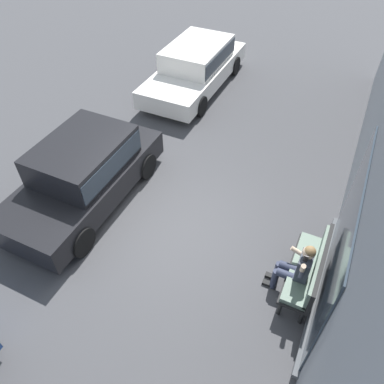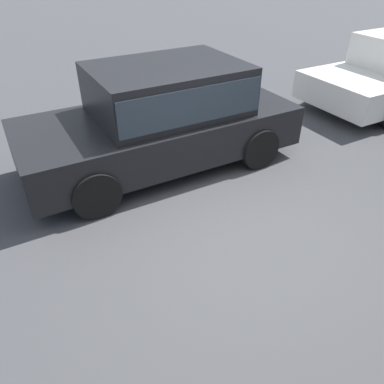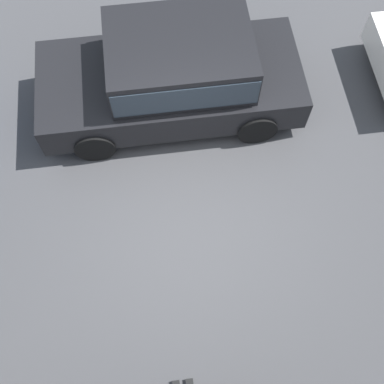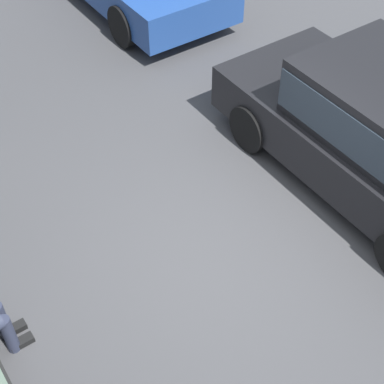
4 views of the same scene
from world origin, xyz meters
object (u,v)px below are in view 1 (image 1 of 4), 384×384
(bench, at_px, (310,268))
(parked_car_near, at_px, (196,64))
(person_on_phone, at_px, (297,268))
(parked_car_mid, at_px, (84,170))

(bench, bearing_deg, parked_car_near, -140.02)
(person_on_phone, bearing_deg, bench, 128.64)
(bench, relative_size, person_on_phone, 1.25)
(person_on_phone, bearing_deg, parked_car_near, -142.08)
(parked_car_mid, bearing_deg, person_on_phone, 85.18)
(bench, distance_m, person_on_phone, 0.31)
(parked_car_near, bearing_deg, person_on_phone, 37.92)
(person_on_phone, distance_m, parked_car_mid, 4.95)
(bench, height_order, parked_car_mid, parked_car_mid)
(parked_car_mid, bearing_deg, bench, 87.37)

